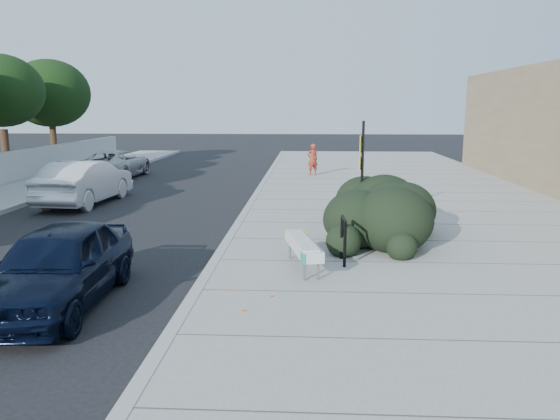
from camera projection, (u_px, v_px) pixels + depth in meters
The scene contains 13 objects.
ground at pixel (215, 266), 11.97m from camera, with size 120.00×120.00×0.00m, color black.
sidewalk_near at pixel (426, 220), 16.57m from camera, with size 11.20×50.00×0.15m, color gray.
curb_near at pixel (243, 217), 16.86m from camera, with size 0.22×50.00×0.17m, color #9E9E99.
tree_far_e at pixel (0, 91), 25.59m from camera, with size 4.00×4.00×5.90m.
tree_far_f at pixel (50, 94), 30.50m from camera, with size 4.40×4.40×6.07m.
bench at pixel (303, 246), 11.20m from camera, with size 0.84×2.09×0.62m.
bike_rack at pixel (343, 236), 11.61m from camera, with size 0.09×0.68×0.99m.
sign_post at pixel (362, 168), 14.99m from camera, with size 0.14×0.33×2.92m.
hedge at pixel (379, 203), 14.04m from camera, with size 2.29×4.57×1.72m, color black.
sedan_navy at pixel (58, 266), 9.50m from camera, with size 1.71×4.24×1.44m, color black.
wagon_silver at pixel (85, 182), 19.58m from camera, with size 1.66×4.77×1.57m, color silver.
suv_silver at pixel (116, 164), 26.88m from camera, with size 2.27×4.92×1.37m, color #A9ABAE.
pedestrian at pixel (313, 159), 26.68m from camera, with size 0.56×0.37×1.54m, color maroon.
Camera 1 is at (2.04, -11.44, 3.44)m, focal length 35.00 mm.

